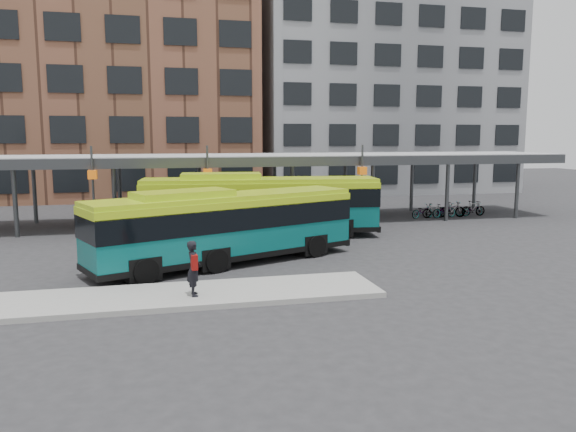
% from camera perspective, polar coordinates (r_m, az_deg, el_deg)
% --- Properties ---
extents(ground, '(120.00, 120.00, 0.00)m').
position_cam_1_polar(ground, '(22.66, 1.92, -5.41)').
color(ground, '#28282B').
rests_on(ground, ground).
extents(boarding_island, '(14.00, 3.00, 0.18)m').
position_cam_1_polar(boarding_island, '(18.98, -11.96, -8.00)').
color(boarding_island, gray).
rests_on(boarding_island, ground).
extents(canopy, '(40.00, 6.53, 4.80)m').
position_cam_1_polar(canopy, '(34.63, -3.80, 5.79)').
color(canopy, '#999B9E').
rests_on(canopy, ground).
extents(building_brick, '(26.00, 14.00, 22.00)m').
position_cam_1_polar(building_brick, '(53.71, -18.33, 13.81)').
color(building_brick, brown).
rests_on(building_brick, ground).
extents(building_grey, '(24.00, 14.00, 20.00)m').
position_cam_1_polar(building_grey, '(57.74, 9.08, 12.69)').
color(building_grey, slate).
rests_on(building_grey, ground).
extents(bus_front, '(11.61, 6.69, 3.18)m').
position_cam_1_polar(bus_front, '(23.41, -6.37, -0.89)').
color(bus_front, '#075352').
rests_on(bus_front, ground).
extents(bus_rear, '(12.53, 4.05, 3.39)m').
position_cam_1_polar(bus_rear, '(29.66, -2.93, 1.26)').
color(bus_rear, '#075352').
rests_on(bus_rear, ground).
extents(pedestrian, '(0.48, 0.70, 1.81)m').
position_cam_1_polar(pedestrian, '(18.38, -9.56, -5.22)').
color(pedestrian, black).
rests_on(pedestrian, boarding_island).
extents(bike_rack, '(5.53, 1.35, 1.03)m').
position_cam_1_polar(bike_rack, '(38.55, 16.12, 0.61)').
color(bike_rack, slate).
rests_on(bike_rack, ground).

